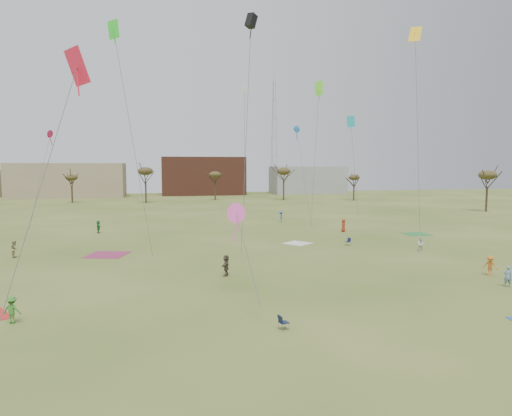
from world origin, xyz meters
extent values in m
plane|color=#445B1C|center=(0.00, 0.00, 0.00)|extent=(260.00, 260.00, 0.00)
imported|color=#39802A|center=(-17.12, 0.69, 0.82)|extent=(1.18, 0.87, 1.63)
imported|color=#8F895B|center=(-23.01, 21.71, 0.86)|extent=(0.82, 0.96, 1.71)
imported|color=#4E4438|center=(-3.09, 9.64, 0.90)|extent=(1.01, 1.74, 1.79)
imported|color=#CC6A26|center=(18.80, 5.06, 0.87)|extent=(1.25, 1.26, 1.74)
imported|color=#6586A9|center=(17.63, 1.71, 0.83)|extent=(0.70, 0.56, 1.65)
imported|color=silver|center=(19.30, 16.31, 0.77)|extent=(0.94, 0.88, 1.54)
imported|color=#267232|center=(-16.91, 37.56, 0.86)|extent=(0.92, 1.68, 1.72)
imported|color=#A72C1C|center=(16.74, 31.69, 0.91)|extent=(0.88, 1.04, 1.82)
imported|color=#204F95|center=(10.96, 44.23, 0.88)|extent=(0.96, 1.28, 1.77)
cube|color=white|center=(7.58, 23.82, 0.00)|extent=(3.89, 3.89, 0.03)
cube|color=#932D53|center=(-14.00, 21.16, 0.00)|extent=(4.88, 4.88, 0.03)
cube|color=#2E803C|center=(25.59, 27.49, 0.00)|extent=(3.36, 3.36, 0.03)
cube|color=#15203C|center=(-1.66, -3.60, 0.42)|extent=(0.61, 0.61, 0.04)
cube|color=#15203C|center=(-1.88, -3.66, 0.65)|extent=(0.26, 0.52, 0.44)
cube|color=#15183A|center=(12.92, 21.28, 0.42)|extent=(0.66, 0.66, 0.04)
cube|color=#15183A|center=(13.13, 21.37, 0.65)|extent=(0.32, 0.51, 0.44)
cube|color=#ED1B3D|center=(-13.53, 4.05, 15.71)|extent=(1.19, 1.19, 2.35)
cube|color=#ED1B3D|center=(-13.53, 4.05, 14.89)|extent=(0.08, 0.08, 2.11)
cylinder|color=#4C4C51|center=(-15.30, 1.25, 8.31)|extent=(3.59, 5.65, 14.83)
cube|color=teal|center=(21.27, 40.21, 16.25)|extent=(0.88, 0.88, 1.72)
cube|color=teal|center=(21.27, 40.21, 15.65)|extent=(0.08, 0.08, 1.55)
cylinder|color=#4C4C51|center=(22.47, 41.16, 8.58)|extent=(2.47, 1.96, 15.36)
cube|color=silver|center=(6.62, 53.48, 23.12)|extent=(0.84, 0.84, 1.44)
cube|color=silver|center=(6.62, 53.48, 22.28)|extent=(0.08, 0.08, 2.16)
cylinder|color=#4C4C51|center=(6.60, 53.34, 12.01)|extent=(0.09, 0.33, 22.22)
cube|color=#68E826|center=(13.56, 33.72, 20.07)|extent=(1.00, 1.00, 1.97)
cube|color=#68E826|center=(13.56, 33.72, 19.38)|extent=(0.08, 0.08, 1.77)
cylinder|color=#4C4C51|center=(12.64, 32.38, 10.48)|extent=(1.88, 2.73, 19.17)
cone|color=blue|center=(11.88, 38.69, 14.77)|extent=(1.03, 0.08, 1.03)
cube|color=blue|center=(11.88, 38.69, 14.11)|extent=(0.08, 0.08, 1.69)
cylinder|color=#4C4C51|center=(12.18, 36.01, 7.84)|extent=(0.65, 5.40, 13.88)
cube|color=#26D225|center=(-12.39, 17.43, 21.90)|extent=(0.86, 0.86, 1.69)
cube|color=#26D225|center=(-12.39, 17.43, 21.31)|extent=(0.08, 0.08, 1.52)
cylinder|color=#4C4C51|center=(-10.81, 16.11, 11.40)|extent=(3.21, 2.70, 21.01)
cone|color=#BD1444|center=(-23.08, 39.59, 13.62)|extent=(1.07, 0.08, 1.07)
cube|color=#BD1444|center=(-23.08, 39.59, 12.94)|extent=(0.08, 0.08, 1.76)
cylinder|color=#4C4C51|center=(-24.11, 37.32, 7.26)|extent=(2.11, 4.59, 12.74)
cone|color=#FF50C3|center=(-3.22, 3.35, 6.00)|extent=(1.43, 0.10, 1.43)
cube|color=#FF50C3|center=(-3.22, 3.35, 5.09)|extent=(0.08, 0.08, 2.34)
cylinder|color=#4C4C51|center=(-2.96, 0.58, 3.45)|extent=(0.55, 5.56, 5.13)
cube|color=black|center=(0.16, 14.96, 22.72)|extent=(0.72, 0.72, 1.24)
cube|color=black|center=(0.16, 14.96, 22.00)|extent=(0.08, 0.08, 1.86)
cylinder|color=#4C4C51|center=(-0.39, 14.78, 11.81)|extent=(1.14, 0.41, 21.82)
cube|color=yellow|center=(22.38, 24.00, 25.29)|extent=(1.01, 1.01, 1.98)
cube|color=yellow|center=(22.38, 24.00, 24.59)|extent=(0.08, 0.08, 1.78)
cylinder|color=#4C4C51|center=(23.17, 24.04, 13.09)|extent=(1.62, 0.12, 24.39)
cylinder|color=#3A2B1E|center=(-30.00, 92.00, 2.16)|extent=(0.40, 0.40, 4.32)
ellipsoid|color=#473D1E|center=(-30.00, 92.00, 6.34)|extent=(3.02, 3.02, 1.58)
cylinder|color=#3A2B1E|center=(-12.00, 88.00, 2.70)|extent=(0.40, 0.40, 5.40)
ellipsoid|color=#473D1E|center=(-12.00, 88.00, 7.92)|extent=(3.78, 3.78, 1.98)
cylinder|color=#3A2B1E|center=(6.00, 94.00, 2.34)|extent=(0.40, 0.40, 4.68)
ellipsoid|color=#473D1E|center=(6.00, 94.00, 6.86)|extent=(3.28, 3.28, 1.72)
cylinder|color=#3A2B1E|center=(24.00, 90.00, 2.64)|extent=(0.40, 0.40, 5.28)
ellipsoid|color=#473D1E|center=(24.00, 90.00, 7.74)|extent=(3.70, 3.70, 1.94)
cylinder|color=#3A2B1E|center=(42.00, 85.00, 2.10)|extent=(0.40, 0.40, 4.20)
ellipsoid|color=#473D1E|center=(42.00, 85.00, 6.16)|extent=(2.94, 2.94, 1.54)
cylinder|color=#3A2B1E|center=(56.00, 52.00, 2.52)|extent=(0.40, 0.40, 5.04)
ellipsoid|color=#473D1E|center=(56.00, 52.00, 7.39)|extent=(3.53, 3.53, 1.85)
cube|color=#937F60|center=(-35.00, 115.00, 5.00)|extent=(32.00, 14.00, 10.00)
cube|color=brown|center=(5.00, 120.00, 6.00)|extent=(26.00, 16.00, 12.00)
cube|color=gray|center=(40.00, 118.00, 4.50)|extent=(24.00, 12.00, 9.00)
cylinder|color=#9EA3A8|center=(30.90, 125.00, 19.00)|extent=(0.16, 0.16, 38.00)
cylinder|color=#9EA3A8|center=(29.55, 125.78, 19.00)|extent=(0.16, 0.16, 38.00)
cylinder|color=#9EA3A8|center=(29.55, 124.22, 19.00)|extent=(0.16, 0.16, 38.00)
cylinder|color=#9EA3A8|center=(30.00, 125.00, 39.50)|extent=(0.10, 0.10, 3.00)
camera|label=1|loc=(-8.38, -27.85, 9.32)|focal=31.89mm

